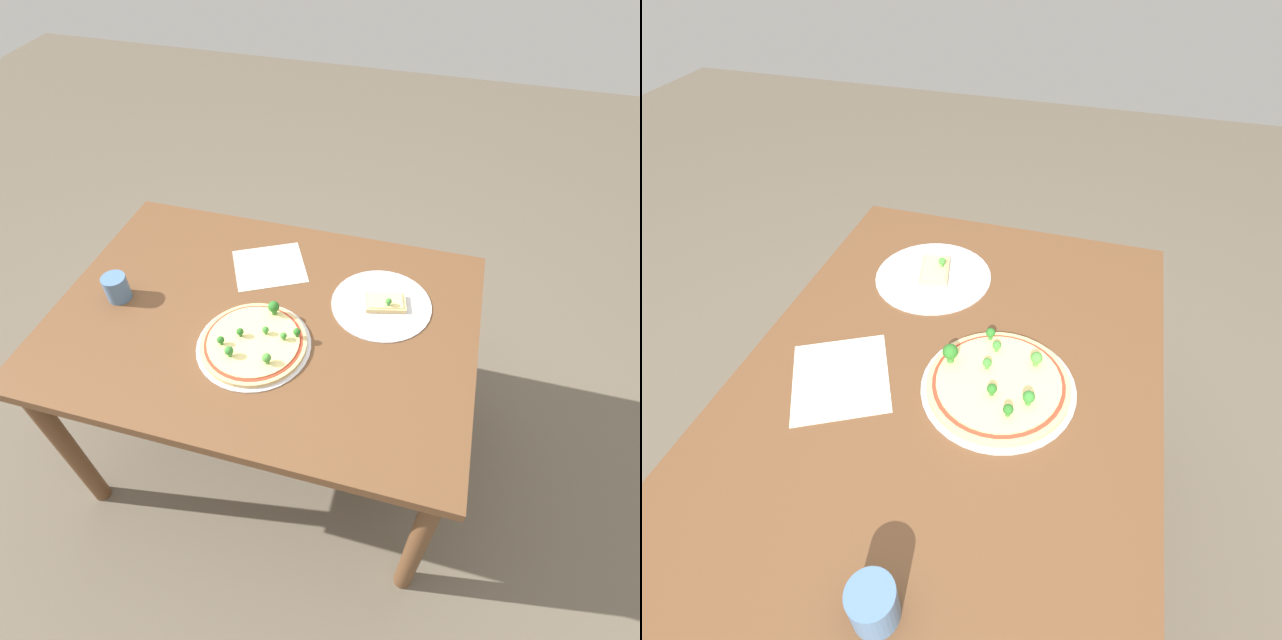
% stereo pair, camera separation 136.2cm
% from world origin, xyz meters
% --- Properties ---
extents(ground_plane, '(8.00, 8.00, 0.00)m').
position_xyz_m(ground_plane, '(0.00, 0.00, 0.00)').
color(ground_plane, brown).
extents(dining_table, '(1.30, 0.92, 0.78)m').
position_xyz_m(dining_table, '(0.00, 0.00, 0.68)').
color(dining_table, brown).
rests_on(dining_table, ground_plane).
extents(pizza_tray_whole, '(0.34, 0.34, 0.07)m').
position_xyz_m(pizza_tray_whole, '(-0.01, 0.11, 0.79)').
color(pizza_tray_whole, silver).
rests_on(pizza_tray_whole, dining_table).
extents(pizza_tray_slice, '(0.32, 0.32, 0.05)m').
position_xyz_m(pizza_tray_slice, '(-0.35, -0.14, 0.78)').
color(pizza_tray_slice, silver).
rests_on(pizza_tray_slice, dining_table).
extents(drinking_cup, '(0.08, 0.08, 0.08)m').
position_xyz_m(drinking_cup, '(0.47, 0.04, 0.82)').
color(drinking_cup, '#4C7099').
rests_on(drinking_cup, dining_table).
extents(paper_menu, '(0.30, 0.29, 0.00)m').
position_xyz_m(paper_menu, '(0.06, -0.22, 0.78)').
color(paper_menu, silver).
rests_on(paper_menu, dining_table).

